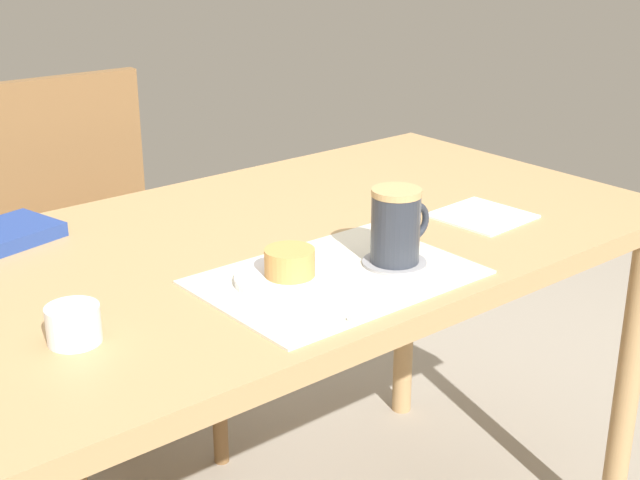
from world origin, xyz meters
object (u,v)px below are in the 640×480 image
Objects in this scene: sugar_bowl at (73,324)px; small_book at (0,236)px; pastry at (290,262)px; coffee_mug at (397,225)px; pastry_plate at (290,279)px; wooden_chair at (92,255)px; dining_table at (290,275)px.

sugar_bowl reaches higher than small_book.
pastry is 0.33m from sugar_bowl.
coffee_mug is 1.67× the size of sugar_bowl.
sugar_bowl is 0.39× the size of small_book.
small_book is at bearing 120.84° from pastry_plate.
pastry is (0.00, 0.00, 0.03)m from pastry_plate.
wooden_chair is 4.99× the size of small_book.
small_book reaches higher than pastry_plate.
pastry is at bearing -5.59° from sugar_bowl.
pastry is at bearing 164.78° from coffee_mug.
small_book is (-0.27, 0.44, -0.02)m from pastry.
dining_table is 7.39× the size of small_book.
sugar_bowl is 0.42m from small_book.
dining_table is 8.10× the size of pastry_plate.
pastry_plate is at bearing 164.78° from coffee_mug.
wooden_chair is at bearing 95.85° from coffee_mug.
wooden_chair is at bearing 84.77° from pastry_plate.
sugar_bowl is (-0.33, 0.03, -0.01)m from pastry.
coffee_mug is at bearing -8.98° from sugar_bowl.
coffee_mug is at bearing -80.57° from dining_table.
dining_table is 0.49m from sugar_bowl.
wooden_chair is 7.66× the size of coffee_mug.
pastry_plate is 0.52m from small_book.
dining_table is at bearing -47.20° from small_book.
pastry is 0.52m from small_book.
pastry_plate is 1.40× the size of coffee_mug.
pastry_plate is 0.19m from coffee_mug.
pastry reaches higher than pastry_plate.
dining_table is at bearing 99.43° from coffee_mug.
dining_table is 0.70m from wooden_chair.
pastry_plate is 0.91× the size of small_book.
coffee_mug is 0.65× the size of small_book.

